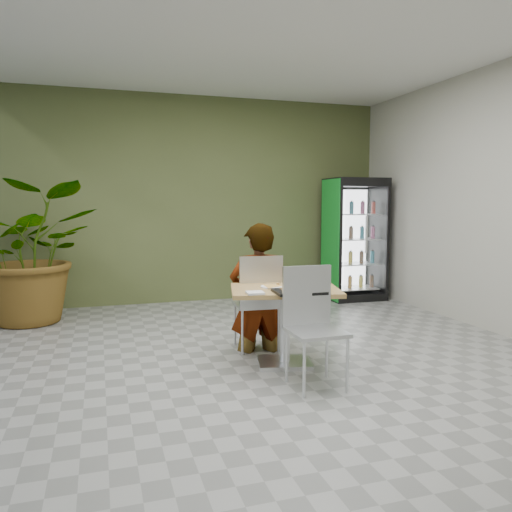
% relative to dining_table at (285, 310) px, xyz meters
% --- Properties ---
extents(ground, '(7.00, 7.00, 0.00)m').
position_rel_dining_table_xyz_m(ground, '(-0.16, -0.12, -0.54)').
color(ground, gray).
rests_on(ground, ground).
extents(room_envelope, '(6.00, 7.00, 3.20)m').
position_rel_dining_table_xyz_m(room_envelope, '(-0.16, -0.12, 1.06)').
color(room_envelope, '#B9B7A7').
rests_on(room_envelope, ground).
extents(dining_table, '(1.15, 0.92, 0.75)m').
position_rel_dining_table_xyz_m(dining_table, '(0.00, 0.00, 0.00)').
color(dining_table, tan).
rests_on(dining_table, ground).
extents(chair_far, '(0.48, 0.49, 1.02)m').
position_rel_dining_table_xyz_m(chair_far, '(-0.10, 0.50, 0.06)').
color(chair_far, silver).
rests_on(chair_far, ground).
extents(chair_near, '(0.45, 0.46, 1.02)m').
position_rel_dining_table_xyz_m(chair_near, '(0.04, -0.53, 0.06)').
color(chair_near, silver).
rests_on(chair_near, ground).
extents(seated_woman, '(0.63, 0.43, 1.65)m').
position_rel_dining_table_xyz_m(seated_woman, '(-0.10, 0.55, -0.01)').
color(seated_woman, black).
rests_on(seated_woman, ground).
extents(pizza_plate, '(0.31, 0.26, 0.03)m').
position_rel_dining_table_xyz_m(pizza_plate, '(-0.10, 0.08, 0.23)').
color(pizza_plate, silver).
rests_on(pizza_plate, dining_table).
extents(soda_cup, '(0.09, 0.09, 0.15)m').
position_rel_dining_table_xyz_m(soda_cup, '(0.25, 0.05, 0.29)').
color(soda_cup, silver).
rests_on(soda_cup, dining_table).
extents(napkin_stack, '(0.16, 0.16, 0.02)m').
position_rel_dining_table_xyz_m(napkin_stack, '(-0.36, -0.20, 0.22)').
color(napkin_stack, silver).
rests_on(napkin_stack, dining_table).
extents(cafeteria_tray, '(0.47, 0.35, 0.03)m').
position_rel_dining_table_xyz_m(cafeteria_tray, '(0.03, -0.27, 0.23)').
color(cafeteria_tray, black).
rests_on(cafeteria_tray, dining_table).
extents(beverage_fridge, '(0.90, 0.70, 1.94)m').
position_rel_dining_table_xyz_m(beverage_fridge, '(2.26, 2.79, 0.44)').
color(beverage_fridge, black).
rests_on(beverage_fridge, ground).
extents(potted_plant, '(1.75, 1.54, 1.84)m').
position_rel_dining_table_xyz_m(potted_plant, '(-2.49, 2.60, 0.38)').
color(potted_plant, '#316327').
rests_on(potted_plant, ground).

